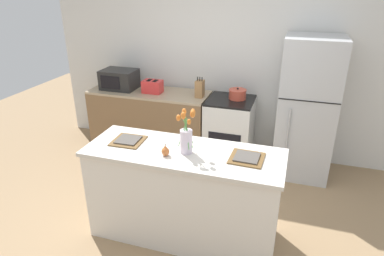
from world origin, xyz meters
TOP-DOWN VIEW (x-y plane):
  - ground_plane at (0.00, 0.00)m, footprint 10.00×10.00m
  - back_wall at (0.00, 2.00)m, footprint 5.20×0.08m
  - kitchen_island at (0.00, 0.00)m, footprint 1.80×0.66m
  - back_counter at (-1.06, 1.60)m, footprint 1.68×0.60m
  - stove_range at (0.10, 1.60)m, footprint 0.60×0.61m
  - refrigerator at (1.05, 1.60)m, footprint 0.68×0.67m
  - flower_vase at (0.03, -0.02)m, footprint 0.17×0.17m
  - pear_figurine at (-0.12, -0.13)m, footprint 0.07×0.07m
  - plate_setting_left at (-0.56, 0.03)m, footprint 0.30×0.30m
  - plate_setting_right at (0.56, 0.03)m, footprint 0.30×0.30m
  - toaster at (-0.99, 1.57)m, footprint 0.28×0.18m
  - cooking_pot at (0.18, 1.66)m, footprint 0.23×0.23m
  - microwave at (-1.51, 1.60)m, footprint 0.48×0.37m
  - knife_block at (-0.32, 1.58)m, footprint 0.10×0.14m

SIDE VIEW (x-z plane):
  - ground_plane at x=0.00m, z-range 0.00..0.00m
  - stove_range at x=0.10m, z-range 0.00..0.90m
  - back_counter at x=-1.06m, z-range 0.00..0.90m
  - kitchen_island at x=0.00m, z-range 0.00..0.93m
  - refrigerator at x=1.05m, z-range 0.00..1.76m
  - plate_setting_left at x=-0.56m, z-range 0.93..0.96m
  - plate_setting_right at x=0.56m, z-range 0.93..0.96m
  - cooking_pot at x=0.18m, z-range 0.89..1.04m
  - pear_figurine at x=-0.12m, z-range 0.92..1.03m
  - toaster at x=-0.99m, z-range 0.90..1.08m
  - knife_block at x=-0.32m, z-range 0.88..1.15m
  - microwave at x=-1.51m, z-range 0.90..1.17m
  - flower_vase at x=0.03m, z-range 0.89..1.29m
  - back_wall at x=0.00m, z-range 0.00..2.70m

